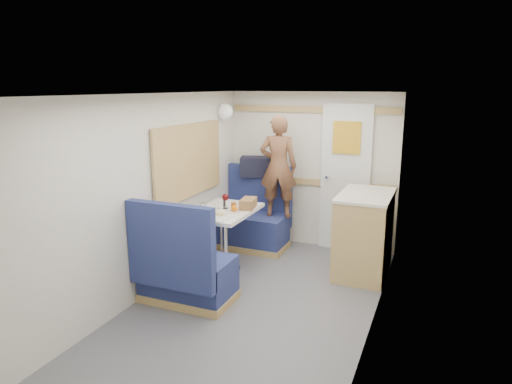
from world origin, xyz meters
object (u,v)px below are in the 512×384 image
at_px(bench_far, 254,225).
at_px(galley_counter, 364,233).
at_px(wine_glass, 225,198).
at_px(dome_light, 225,112).
at_px(bread_loaf, 248,203).
at_px(orange_fruit, 235,208).
at_px(beer_glass, 234,207).
at_px(dinette_table, 224,223).
at_px(duffel_bag, 261,167).
at_px(tumbler_left, 204,208).
at_px(person, 278,167).
at_px(pepper_grinder, 225,203).
at_px(bench_near, 184,274).
at_px(cheese_block, 220,214).
at_px(salt_grinder, 221,204).
at_px(tray, 219,217).

xyz_separation_m(bench_far, galley_counter, (1.47, -0.31, 0.17)).
distance_m(galley_counter, wine_glass, 1.60).
height_order(dome_light, bread_loaf, dome_light).
bearing_deg(orange_fruit, beer_glass, 120.44).
distance_m(dinette_table, bread_loaf, 0.35).
relative_size(bench_far, galley_counter, 1.14).
distance_m(duffel_bag, tumbler_left, 1.36).
height_order(duffel_bag, wine_glass, duffel_bag).
bearing_deg(person, bench_far, -8.76).
bearing_deg(bread_loaf, pepper_grinder, -171.95).
distance_m(bench_near, person, 1.95).
relative_size(orange_fruit, cheese_block, 0.76).
xyz_separation_m(cheese_block, pepper_grinder, (-0.15, 0.41, 0.01)).
bearing_deg(salt_grinder, pepper_grinder, 90.17).
relative_size(person, beer_glass, 13.94).
bearing_deg(dinette_table, cheese_block, -70.51).
relative_size(cheese_block, tumbler_left, 0.82).
distance_m(cheese_block, tumbler_left, 0.24).
bearing_deg(duffel_bag, galley_counter, -38.22).
bearing_deg(bench_near, salt_grinder, 93.38).
bearing_deg(salt_grinder, duffel_bag, 87.45).
distance_m(tray, pepper_grinder, 0.45).
xyz_separation_m(dinette_table, galley_counter, (1.47, 0.55, -0.10)).
distance_m(dome_light, person, 0.97).
height_order(pepper_grinder, salt_grinder, salt_grinder).
height_order(tray, pepper_grinder, pepper_grinder).
bearing_deg(tray, pepper_grinder, 108.52).
distance_m(cheese_block, pepper_grinder, 0.43).
bearing_deg(salt_grinder, bread_loaf, 27.09).
bearing_deg(orange_fruit, bread_loaf, 78.24).
relative_size(dome_light, tumbler_left, 1.72).
relative_size(dinette_table, bread_loaf, 3.47).
bearing_deg(beer_glass, orange_fruit, -59.56).
bearing_deg(cheese_block, pepper_grinder, 110.32).
bearing_deg(tray, salt_grinder, 113.82).
xyz_separation_m(orange_fruit, salt_grinder, (-0.23, 0.11, -0.00)).
relative_size(galley_counter, person, 0.72).
distance_m(pepper_grinder, bread_loaf, 0.28).
distance_m(bench_far, cheese_block, 1.23).
bearing_deg(salt_grinder, bench_near, -86.62).
relative_size(bench_near, tumbler_left, 9.06).
bearing_deg(orange_fruit, tray, -111.74).
height_order(salt_grinder, bread_loaf, bread_loaf).
xyz_separation_m(dome_light, galley_counter, (1.86, -0.30, -1.28)).
height_order(tray, salt_grinder, salt_grinder).
height_order(cheese_block, salt_grinder, salt_grinder).
bearing_deg(duffel_bag, cheese_block, -102.88).
height_order(orange_fruit, pepper_grinder, orange_fruit).
height_order(wine_glass, beer_glass, wine_glass).
bearing_deg(cheese_block, orange_fruit, 68.64).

